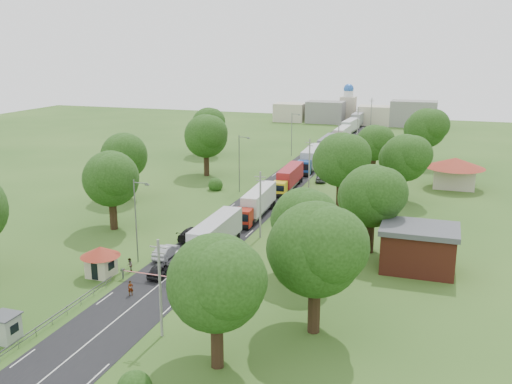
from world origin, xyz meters
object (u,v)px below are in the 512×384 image
at_px(car_lane_front, 160,270).
at_px(boom_barrier, 148,275).
at_px(pedestrian_near, 131,289).
at_px(truck_0, 213,237).
at_px(guard_booth, 101,258).
at_px(info_sign, 324,158).
at_px(car_lane_mid, 166,252).

bearing_deg(car_lane_front, boom_barrier, 77.78).
bearing_deg(boom_barrier, pedestrian_near, -91.63).
bearing_deg(truck_0, guard_booth, -132.26).
distance_m(info_sign, pedestrian_near, 63.89).
bearing_deg(truck_0, pedestrian_near, -104.19).
bearing_deg(pedestrian_near, car_lane_front, 51.29).
relative_size(guard_booth, info_sign, 1.07).
bearing_deg(info_sign, boom_barrier, -96.24).
xyz_separation_m(boom_barrier, pedestrian_near, (-0.10, -3.50, -0.12)).
distance_m(truck_0, pedestrian_near, 14.11).
distance_m(truck_0, car_lane_mid, 5.87).
xyz_separation_m(info_sign, car_lane_mid, (-8.20, -52.65, -2.23)).
xyz_separation_m(guard_booth, car_lane_front, (6.20, 2.10, -1.44)).
xyz_separation_m(truck_0, car_lane_mid, (-4.98, -2.76, -1.45)).
relative_size(guard_booth, pedestrian_near, 2.85).
bearing_deg(car_lane_mid, guard_booth, 58.37).
distance_m(boom_barrier, guard_booth, 5.98).
height_order(guard_booth, info_sign, info_sign).
bearing_deg(car_lane_mid, pedestrian_near, 96.20).
height_order(car_lane_front, car_lane_mid, car_lane_mid).
xyz_separation_m(info_sign, pedestrian_near, (-6.66, -63.50, -2.23)).
bearing_deg(truck_0, boom_barrier, -108.30).
distance_m(guard_booth, car_lane_mid, 8.58).
bearing_deg(car_lane_mid, truck_0, -152.95).
height_order(truck_0, pedestrian_near, truck_0).
xyz_separation_m(guard_booth, truck_0, (9.18, 10.10, 0.05)).
bearing_deg(info_sign, car_lane_front, -96.11).
bearing_deg(pedestrian_near, guard_booth, 114.60).
bearing_deg(boom_barrier, car_lane_front, 80.34).
height_order(boom_barrier, info_sign, info_sign).
distance_m(car_lane_front, pedestrian_near, 5.62).
bearing_deg(pedestrian_near, car_lane_mid, 64.05).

